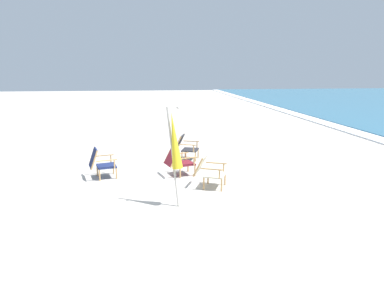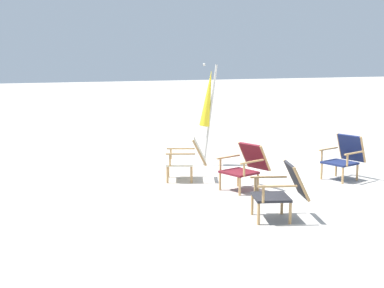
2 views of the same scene
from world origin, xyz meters
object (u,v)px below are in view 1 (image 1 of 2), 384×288
Objects in this scene: beach_chair_front_left at (100,162)px; beach_chair_back_right at (208,170)px; umbrella_furled_yellow at (174,142)px; beach_chair_mid_center at (179,160)px; beach_chair_front_right at (185,146)px.

beach_chair_front_left reaches higher than beach_chair_back_right.
umbrella_furled_yellow reaches higher than beach_chair_front_left.
beach_chair_front_right reaches higher than beach_chair_mid_center.
beach_chair_mid_center is 1.74m from beach_chair_front_right.
beach_chair_front_right is 3.97m from umbrella_furled_yellow.
beach_chair_back_right is at bearing 32.31° from beach_chair_mid_center.
umbrella_furled_yellow is at bearing -9.12° from beach_chair_front_right.
umbrella_furled_yellow is (2.12, 1.81, 0.95)m from beach_chair_front_left.
beach_chair_front_left reaches higher than beach_chair_mid_center.
beach_chair_mid_center is 2.32m from umbrella_furled_yellow.
beach_chair_front_right is at bearing 124.79° from beach_chair_front_left.
beach_chair_front_left is 0.91× the size of beach_chair_back_right.
beach_chair_back_right is (1.01, 0.64, 0.00)m from beach_chair_mid_center.
beach_chair_back_right is 0.42× the size of umbrella_furled_yellow.
umbrella_furled_yellow is (1.09, -0.89, 0.96)m from beach_chair_back_right.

